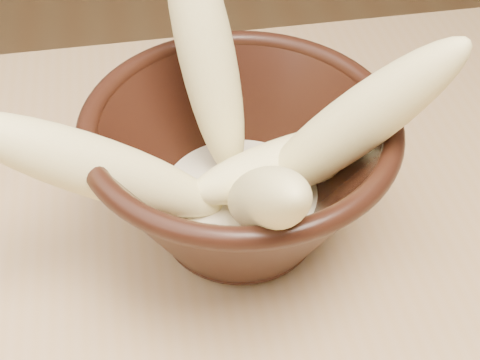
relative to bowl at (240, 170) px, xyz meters
name	(u,v)px	position (x,y,z in m)	size (l,w,h in m)	color
bowl	(240,170)	(0.00, 0.00, 0.00)	(0.21, 0.21, 0.11)	black
milk_puddle	(240,198)	(0.00, 0.00, -0.03)	(0.12, 0.12, 0.02)	beige
banana_upright	(207,53)	(-0.01, 0.05, 0.06)	(0.04, 0.04, 0.18)	#F0DE8E
banana_left	(102,169)	(-0.09, -0.02, 0.03)	(0.04, 0.04, 0.18)	#F0DE8E
banana_right	(350,128)	(0.06, -0.03, 0.05)	(0.04, 0.04, 0.18)	#F0DE8E
banana_across	(295,162)	(0.04, 0.00, 0.00)	(0.04, 0.04, 0.15)	#F0DE8E
banana_front	(265,200)	(0.00, -0.06, 0.03)	(0.04, 0.04, 0.15)	#F0DE8E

